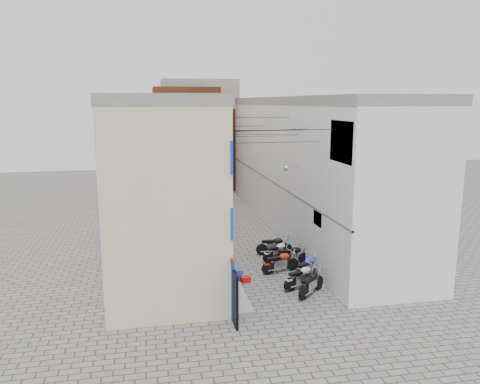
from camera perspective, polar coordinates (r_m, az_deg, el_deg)
ground at (r=20.22m, az=6.39°, el=-14.57°), size 90.00×90.00×0.00m
plinth at (r=31.75m, az=-4.28°, el=-4.72°), size 0.90×26.00×0.25m
building_left at (r=30.60m, az=-9.84°, el=2.93°), size 5.10×27.00×9.00m
building_right at (r=32.44m, az=8.08°, el=3.44°), size 5.94×26.00×9.00m
building_far_brick_left at (r=45.65m, az=-6.62°, el=6.26°), size 6.00×6.00×10.00m
building_far_brick_right at (r=48.37m, az=-0.85°, el=5.40°), size 5.00×6.00×8.00m
building_far_concrete at (r=51.77m, az=-4.95°, el=7.39°), size 8.00×5.00×11.00m
far_shopfront at (r=43.58m, az=-3.58°, el=1.05°), size 2.00×0.30×2.40m
overhead_wires at (r=25.68m, az=1.56°, el=7.46°), size 5.80×13.02×1.32m
motorcycle_a at (r=21.95m, az=8.70°, el=-10.77°), size 2.02×1.90×1.22m
motorcycle_b at (r=22.62m, az=7.55°, el=-10.08°), size 2.19×1.42×1.21m
motorcycle_c at (r=23.80m, az=8.11°, el=-8.98°), size 2.06×1.90×1.24m
motorcycle_d at (r=24.42m, az=4.97°, el=-8.39°), size 2.22×1.15×1.23m
motorcycle_e at (r=25.55m, az=6.29°, el=-7.55°), size 2.14×0.80×1.21m
motorcycle_f at (r=26.21m, az=4.63°, el=-7.11°), size 2.08×1.35×1.15m
motorcycle_g at (r=27.12m, az=4.20°, el=-6.40°), size 2.16×0.84×1.22m
person_a at (r=20.34m, az=-1.05°, el=-10.94°), size 0.57×0.72×1.71m
person_b at (r=22.71m, az=-1.52°, el=-8.51°), size 0.73×0.90×1.75m
water_jug_near at (r=23.53m, az=-0.07°, el=-10.06°), size 0.39×0.39×0.51m
water_jug_far at (r=23.84m, az=-0.55°, el=-9.84°), size 0.32×0.32×0.45m
red_crate at (r=23.28m, az=0.68°, el=-10.59°), size 0.51×0.42×0.28m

